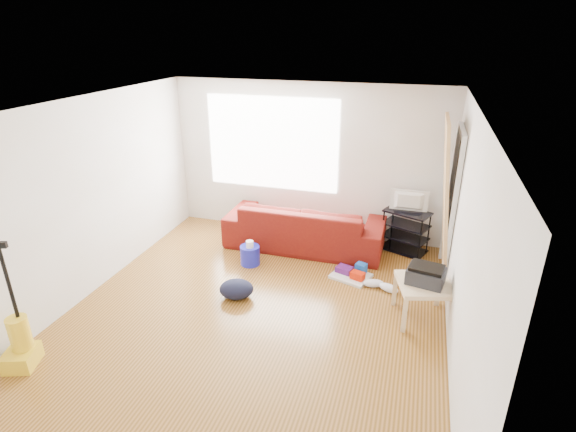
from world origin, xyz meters
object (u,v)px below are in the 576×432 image
(side_table, at_px, (424,288))
(backpack, at_px, (237,297))
(cleaning_tray, at_px, (352,274))
(tv_stand, at_px, (405,231))
(bucket, at_px, (250,264))
(vacuum, at_px, (20,343))
(sofa, at_px, (305,246))

(side_table, xyz_separation_m, backpack, (-2.31, -0.23, -0.41))
(side_table, bearing_deg, cleaning_tray, 143.10)
(cleaning_tray, bearing_deg, side_table, -36.90)
(tv_stand, relative_size, bucket, 2.64)
(cleaning_tray, bearing_deg, backpack, -145.42)
(cleaning_tray, xyz_separation_m, backpack, (-1.36, -0.94, -0.06))
(side_table, distance_m, vacuum, 4.44)
(cleaning_tray, distance_m, backpack, 1.66)
(cleaning_tray, bearing_deg, tv_stand, 57.89)
(tv_stand, xyz_separation_m, backpack, (-2.01, -1.97, -0.34))
(tv_stand, xyz_separation_m, vacuum, (-3.65, -3.77, -0.09))
(backpack, height_order, vacuum, vacuum)
(cleaning_tray, distance_m, vacuum, 4.07)
(sofa, height_order, tv_stand, tv_stand)
(bucket, relative_size, backpack, 0.65)
(tv_stand, distance_m, cleaning_tray, 1.25)
(backpack, distance_m, vacuum, 2.45)
(bucket, bearing_deg, vacuum, -119.01)
(bucket, height_order, vacuum, vacuum)
(side_table, bearing_deg, bucket, 164.97)
(bucket, height_order, cleaning_tray, cleaning_tray)
(bucket, height_order, backpack, bucket)
(bucket, relative_size, cleaning_tray, 0.47)
(bucket, xyz_separation_m, cleaning_tray, (1.51, 0.05, 0.06))
(bucket, bearing_deg, cleaning_tray, 1.88)
(tv_stand, relative_size, side_table, 1.03)
(cleaning_tray, height_order, vacuum, vacuum)
(sofa, xyz_separation_m, side_table, (1.84, -1.47, 0.41))
(sofa, bearing_deg, bucket, 52.49)
(side_table, bearing_deg, backpack, -174.36)
(tv_stand, relative_size, backpack, 1.73)
(backpack, relative_size, vacuum, 0.32)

